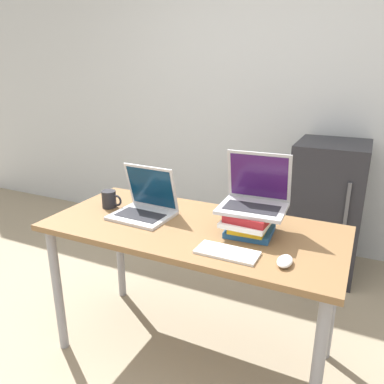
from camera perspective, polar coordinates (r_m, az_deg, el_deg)
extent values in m
cube|color=silver|center=(3.30, 12.91, 14.82)|extent=(8.00, 0.05, 2.70)
cube|color=brown|center=(1.90, 0.09, -5.59)|extent=(1.49, 0.69, 0.03)
cylinder|color=gray|center=(2.25, -19.80, -13.92)|extent=(0.05, 0.05, 0.75)
cylinder|color=gray|center=(1.73, 18.47, -24.89)|extent=(0.05, 0.05, 0.75)
cylinder|color=gray|center=(2.62, -10.95, -8.27)|extent=(0.05, 0.05, 0.75)
cylinder|color=gray|center=(2.19, 20.62, -14.96)|extent=(0.05, 0.05, 0.75)
cube|color=silver|center=(2.02, -7.63, -3.58)|extent=(0.32, 0.27, 0.02)
cube|color=#232328|center=(2.00, -7.90, -3.48)|extent=(0.26, 0.15, 0.00)
cube|color=silver|center=(2.05, -6.23, 0.74)|extent=(0.31, 0.09, 0.25)
cube|color=#0A2D4C|center=(2.04, -6.30, 0.68)|extent=(0.28, 0.07, 0.22)
cube|color=#235693|center=(1.83, 8.80, -5.84)|extent=(0.23, 0.22, 0.03)
cube|color=gold|center=(1.82, 8.85, -4.98)|extent=(0.17, 0.23, 0.03)
cube|color=white|center=(1.81, 8.59, -4.19)|extent=(0.22, 0.27, 0.02)
cube|color=maroon|center=(1.80, 8.98, -3.39)|extent=(0.21, 0.24, 0.04)
cube|color=#B2B2B7|center=(1.80, 9.19, -2.47)|extent=(0.32, 0.27, 0.02)
cube|color=#232328|center=(1.78, 9.09, -2.35)|extent=(0.26, 0.14, 0.00)
cube|color=#B2B2B7|center=(1.85, 10.15, 2.38)|extent=(0.31, 0.07, 0.25)
cube|color=#381451|center=(1.85, 10.12, 2.32)|extent=(0.28, 0.06, 0.22)
cube|color=white|center=(1.63, 5.36, -9.16)|extent=(0.27, 0.13, 0.01)
cube|color=silver|center=(1.63, 5.37, -8.95)|extent=(0.25, 0.10, 0.00)
ellipsoid|color=white|center=(1.59, 13.96, -10.18)|extent=(0.06, 0.11, 0.03)
cylinder|color=#232328|center=(2.18, -12.53, -1.07)|extent=(0.08, 0.08, 0.10)
torus|color=#232328|center=(2.15, -11.42, -1.28)|extent=(0.07, 0.01, 0.07)
cube|color=#232328|center=(3.03, 19.80, -2.42)|extent=(0.50, 0.54, 1.02)
cube|color=#4C4C51|center=(2.74, 22.32, -3.79)|extent=(0.02, 0.02, 0.51)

